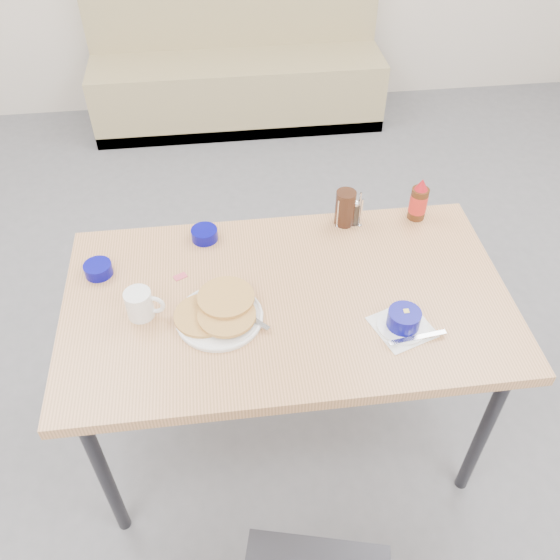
{
  "coord_description": "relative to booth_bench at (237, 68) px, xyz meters",
  "views": [
    {
      "loc": [
        -0.18,
        -1.03,
        2.1
      ],
      "look_at": [
        -0.02,
        0.27,
        0.82
      ],
      "focal_mm": 38.0,
      "sensor_mm": 36.0,
      "label": 1
    }
  ],
  "objects": [
    {
      "name": "grits_setting",
      "position": [
        0.32,
        -2.7,
        0.44
      ],
      "size": [
        0.22,
        0.2,
        0.07
      ],
      "rotation": [
        0.0,
        0.0,
        0.34
      ],
      "color": "white",
      "rests_on": "dining_table"
    },
    {
      "name": "butter_bowl",
      "position": [
        -0.25,
        -2.22,
        0.43
      ],
      "size": [
        0.09,
        0.09,
        0.04
      ],
      "rotation": [
        0.0,
        0.0,
        0.04
      ],
      "color": "#050577",
      "rests_on": "dining_table"
    },
    {
      "name": "syrup_bottle",
      "position": [
        0.51,
        -2.19,
        0.48
      ],
      "size": [
        0.06,
        0.06,
        0.16
      ],
      "rotation": [
        0.0,
        0.0,
        -0.41
      ],
      "color": "#47230F",
      "rests_on": "dining_table"
    },
    {
      "name": "amber_tumbler",
      "position": [
        0.25,
        -2.19,
        0.48
      ],
      "size": [
        0.09,
        0.09,
        0.13
      ],
      "primitive_type": "cylinder",
      "rotation": [
        0.0,
        0.0,
        -0.41
      ],
      "color": "#321A10",
      "rests_on": "dining_table"
    },
    {
      "name": "ground",
      "position": [
        0.0,
        -2.78,
        -0.35
      ],
      "size": [
        6.0,
        6.0,
        0.0
      ],
      "primitive_type": "plane",
      "color": "slate",
      "rests_on": "ground"
    },
    {
      "name": "coffee_mug",
      "position": [
        -0.45,
        -2.56,
        0.46
      ],
      "size": [
        0.12,
        0.08,
        0.09
      ],
      "rotation": [
        0.0,
        0.0,
        -0.2
      ],
      "color": "white",
      "rests_on": "dining_table"
    },
    {
      "name": "sugar_wrapper",
      "position": [
        -0.33,
        -2.4,
        0.41
      ],
      "size": [
        0.05,
        0.04,
        0.0
      ],
      "primitive_type": "cube",
      "rotation": [
        0.0,
        0.0,
        0.45
      ],
      "color": "#CA4357",
      "rests_on": "dining_table"
    },
    {
      "name": "booth_bench",
      "position": [
        0.0,
        0.0,
        0.0
      ],
      "size": [
        1.9,
        0.56,
        1.22
      ],
      "color": "tan",
      "rests_on": "ground"
    },
    {
      "name": "dining_table",
      "position": [
        0.0,
        -2.53,
        0.35
      ],
      "size": [
        1.4,
        0.8,
        0.76
      ],
      "color": "tan",
      "rests_on": "ground"
    },
    {
      "name": "creamer_bowl",
      "position": [
        -0.6,
        -2.36,
        0.43
      ],
      "size": [
        0.09,
        0.09,
        0.04
      ],
      "rotation": [
        0.0,
        0.0,
        0.03
      ],
      "color": "#050577",
      "rests_on": "dining_table"
    },
    {
      "name": "pancake_plate",
      "position": [
        -0.22,
        -2.6,
        0.43
      ],
      "size": [
        0.28,
        0.27,
        0.05
      ],
      "rotation": [
        0.0,
        0.0,
        0.44
      ],
      "color": "white",
      "rests_on": "dining_table"
    },
    {
      "name": "condiment_caddy",
      "position": [
        0.26,
        -2.19,
        0.45
      ],
      "size": [
        0.1,
        0.06,
        0.11
      ],
      "rotation": [
        0.0,
        0.0,
        -0.08
      ],
      "color": "silver",
      "rests_on": "dining_table"
    }
  ]
}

